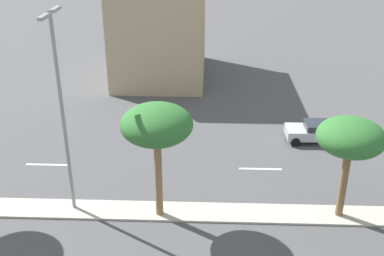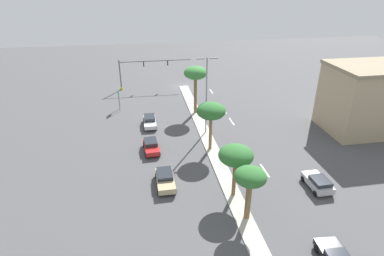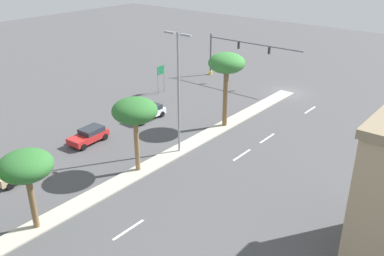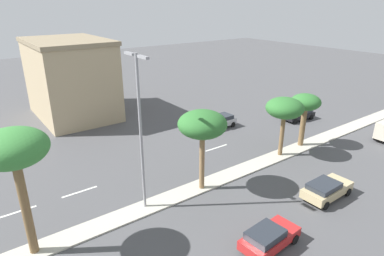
{
  "view_description": "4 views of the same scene",
  "coord_description": "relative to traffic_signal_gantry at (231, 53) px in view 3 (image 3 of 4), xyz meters",
  "views": [
    {
      "loc": [
        21.84,
        29.37,
        15.52
      ],
      "look_at": [
        -2.83,
        28.39,
        3.94
      ],
      "focal_mm": 43.98,
      "sensor_mm": 36.0,
      "label": 1
    },
    {
      "loc": [
        8.77,
        62.44,
        21.02
      ],
      "look_at": [
        2.86,
        27.55,
        3.77
      ],
      "focal_mm": 29.45,
      "sensor_mm": 36.0,
      "label": 2
    },
    {
      "loc": [
        -23.09,
        47.92,
        17.99
      ],
      "look_at": [
        -2.09,
        22.29,
        3.16
      ],
      "focal_mm": 38.86,
      "sensor_mm": 36.0,
      "label": 3
    },
    {
      "loc": [
        18.4,
        12.46,
        14.19
      ],
      "look_at": [
        -3.89,
        28.81,
        3.48
      ],
      "focal_mm": 30.87,
      "sensor_mm": 36.0,
      "label": 4
    }
  ],
  "objects": [
    {
      "name": "ground_plane",
      "position": [
        -9.11,
        32.19,
        -3.85
      ],
      "size": [
        160.0,
        160.0,
        0.0
      ],
      "primitive_type": "plane",
      "color": "#4C4C4F"
    },
    {
      "name": "lane_stripe_left",
      "position": [
        -14.18,
        4.1,
        -3.85
      ],
      "size": [
        0.2,
        2.8,
        0.01
      ],
      "primitive_type": "cube",
      "color": "silver",
      "rests_on": "ground"
    },
    {
      "name": "lane_stripe_trailing",
      "position": [
        -14.18,
        14.1,
        -3.85
      ],
      "size": [
        0.2,
        2.8,
        0.01
      ],
      "primitive_type": "cube",
      "color": "silver",
      "rests_on": "ground"
    },
    {
      "name": "lane_stripe_front",
      "position": [
        -14.18,
        18.72,
        -3.85
      ],
      "size": [
        0.2,
        2.8,
        0.01
      ],
      "primitive_type": "cube",
      "color": "silver",
      "rests_on": "ground"
    },
    {
      "name": "lane_stripe_inboard",
      "position": [
        -14.18,
        32.91,
        -3.85
      ],
      "size": [
        0.2,
        2.8,
        0.01
      ],
      "primitive_type": "cube",
      "color": "silver",
      "rests_on": "ground"
    },
    {
      "name": "traffic_signal_gantry",
      "position": [
        0.0,
        0.0,
        0.0
      ],
      "size": [
        14.6,
        0.53,
        6.07
      ],
      "color": "#515459",
      "rests_on": "ground"
    },
    {
      "name": "directional_road_sign",
      "position": [
        3.55,
        10.7,
        -1.28
      ],
      "size": [
        0.1,
        1.26,
        3.62
      ],
      "color": "gray",
      "rests_on": "ground"
    },
    {
      "name": "palm_tree_rear",
      "position": [
        -9.07,
        14.29,
        2.89
      ],
      "size": [
        3.74,
        3.74,
        7.85
      ],
      "color": "brown",
      "rests_on": "median_curb"
    },
    {
      "name": "palm_tree_mid",
      "position": [
        -8.83,
        26.82,
        1.64
      ],
      "size": [
        3.74,
        3.74,
        6.48
      ],
      "color": "olive",
      "rests_on": "median_curb"
    },
    {
      "name": "palm_tree_right",
      "position": [
        -9.14,
        36.75,
        0.97
      ],
      "size": [
        3.53,
        3.53,
        5.74
      ],
      "color": "brown",
      "rests_on": "median_curb"
    },
    {
      "name": "street_lamp_center",
      "position": [
        -9.26,
        21.91,
        2.67
      ],
      "size": [
        2.9,
        0.24,
        11.08
      ],
      "color": "gray",
      "rests_on": "median_curb"
    },
    {
      "name": "sedan_white_trailing",
      "position": [
        -1.27,
        18.02,
        -3.1
      ],
      "size": [
        1.94,
        4.37,
        1.41
      ],
      "color": "silver",
      "rests_on": "ground"
    },
    {
      "name": "sedan_red_mid",
      "position": [
        -1.07,
        25.95,
        -3.1
      ],
      "size": [
        2.18,
        4.11,
        1.41
      ],
      "color": "red",
      "rests_on": "ground"
    },
    {
      "name": "sedan_tan_inboard",
      "position": [
        -2.21,
        33.74,
        -3.09
      ],
      "size": [
        2.04,
        4.33,
        1.4
      ],
      "color": "tan",
      "rests_on": "ground"
    }
  ]
}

